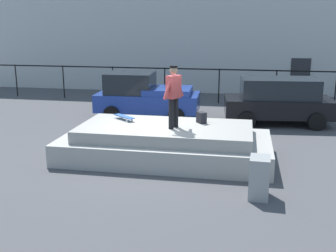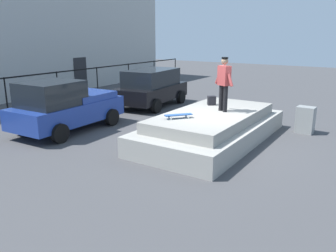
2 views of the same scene
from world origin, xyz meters
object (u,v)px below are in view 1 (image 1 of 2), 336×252
(skateboard, at_px, (124,117))
(skateboarder, at_px, (174,93))
(backpack, at_px, (201,118))
(car_blue_pickup_near, at_px, (145,96))
(car_black_hatchback_mid, at_px, (278,100))
(utility_box, at_px, (259,177))

(skateboard, bearing_deg, skateboarder, -23.01)
(backpack, height_order, car_blue_pickup_near, car_blue_pickup_near)
(car_blue_pickup_near, xyz_separation_m, car_black_hatchback_mid, (5.29, 0.01, 0.01))
(skateboarder, height_order, car_black_hatchback_mid, skateboarder)
(skateboarder, distance_m, backpack, 1.32)
(skateboard, xyz_separation_m, backpack, (2.33, 0.05, 0.06))
(car_black_hatchback_mid, relative_size, utility_box, 4.47)
(skateboarder, distance_m, car_blue_pickup_near, 5.66)
(skateboarder, distance_m, utility_box, 3.48)
(skateboarder, xyz_separation_m, skateboard, (-1.63, 0.69, -0.90))
(car_blue_pickup_near, bearing_deg, skateboarder, -67.92)
(skateboard, relative_size, car_blue_pickup_near, 0.19)
(skateboarder, distance_m, skateboard, 1.99)
(skateboard, height_order, car_black_hatchback_mid, car_black_hatchback_mid)
(backpack, xyz_separation_m, utility_box, (1.62, -2.88, -0.65))
(skateboarder, height_order, backpack, skateboarder)
(skateboard, height_order, backpack, backpack)
(utility_box, bearing_deg, car_blue_pickup_near, 124.32)
(skateboarder, relative_size, backpack, 5.37)
(backpack, relative_size, utility_box, 0.34)
(car_blue_pickup_near, relative_size, car_black_hatchback_mid, 1.00)
(backpack, height_order, car_black_hatchback_mid, car_black_hatchback_mid)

